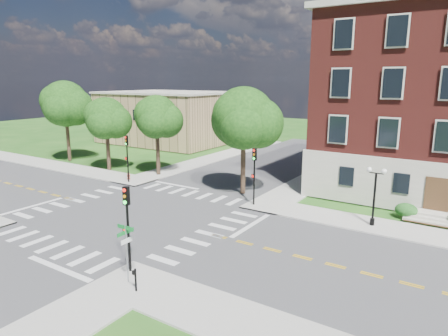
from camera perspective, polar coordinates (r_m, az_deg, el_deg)
The scene contains 19 objects.
ground at distance 32.27m, azimuth -12.72°, elevation -6.60°, with size 160.00×160.00×0.00m, color #1D5116.
road_ew at distance 32.27m, azimuth -12.72°, elevation -6.59°, with size 90.00×12.00×0.01m, color #3D3D3F.
road_ns at distance 32.27m, azimuth -12.72°, elevation -6.58°, with size 12.00×90.00×0.01m, color #3D3D3F.
sidewalk_ne at distance 38.51m, azimuth 21.70°, elevation -3.95°, with size 34.00×34.00×0.12m.
sidewalk_nw at distance 53.30m, azimuth -12.58°, elevation 1.07°, with size 34.00×34.00×0.12m.
crosswalk_east at distance 27.85m, azimuth -2.11°, elevation -9.42°, with size 2.20×10.20×0.02m, color silver, non-canonical shape.
stop_bar_east at distance 29.43m, azimuth 3.86°, elevation -8.21°, with size 0.40×5.50×0.00m, color silver.
secondary_building at distance 67.76m, azimuth -7.88°, elevation 7.27°, with size 20.40×15.40×8.30m.
tree_a at distance 54.64m, azimuth -21.75°, elevation 8.50°, with size 5.76×5.76×10.16m.
tree_b at distance 47.44m, azimuth -16.49°, elevation 6.82°, with size 4.74×4.74×8.36m.
tree_c at distance 43.82m, azimuth -9.61°, elevation 7.20°, with size 4.65×4.65×8.69m.
tree_d at distance 35.74m, azimuth 2.82°, elevation 7.06°, with size 5.62×5.62×9.71m.
traffic_signal_se at distance 22.07m, azimuth -13.65°, elevation -6.96°, with size 0.35×0.40×4.80m.
traffic_signal_ne at distance 32.98m, azimuth 4.34°, elevation -0.14°, with size 0.37×0.43×4.80m.
traffic_signal_nw at distance 41.41m, azimuth -13.68°, elevation 2.15°, with size 0.36×0.41×4.80m.
twin_lamp_west at distance 30.35m, azimuth 20.72°, elevation -3.36°, with size 1.36×0.36×4.23m.
street_sign_pole at distance 21.22m, azimuth -13.79°, elevation -10.32°, with size 1.10×1.10×3.10m.
push_button_post at distance 20.91m, azimuth -12.56°, elevation -15.18°, with size 0.14×0.21×1.20m.
fire_hydrant at distance 43.11m, azimuth -13.48°, elevation -1.13°, with size 0.35×0.35×0.75m.
Camera 1 is at (22.07, -21.10, 10.44)m, focal length 32.00 mm.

